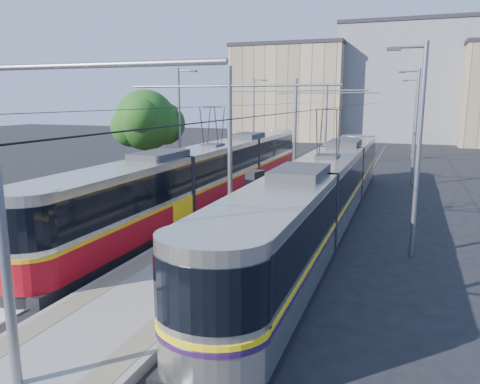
% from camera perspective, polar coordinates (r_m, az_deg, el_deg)
% --- Properties ---
extents(ground, '(160.00, 160.00, 0.00)m').
position_cam_1_polar(ground, '(14.02, -13.40, -14.25)').
color(ground, black).
rests_on(ground, ground).
extents(platform, '(4.00, 50.00, 0.30)m').
position_cam_1_polar(platform, '(28.99, 5.21, -0.35)').
color(platform, gray).
rests_on(platform, ground).
extents(tactile_strip_left, '(0.70, 50.00, 0.01)m').
position_cam_1_polar(tactile_strip_left, '(29.35, 2.47, 0.14)').
color(tactile_strip_left, gray).
rests_on(tactile_strip_left, platform).
extents(tactile_strip_right, '(0.70, 50.00, 0.01)m').
position_cam_1_polar(tactile_strip_right, '(28.63, 8.02, -0.25)').
color(tactile_strip_right, gray).
rests_on(tactile_strip_right, platform).
extents(rails, '(8.71, 70.00, 0.03)m').
position_cam_1_polar(rails, '(29.01, 5.20, -0.61)').
color(rails, gray).
rests_on(rails, ground).
extents(tram_left, '(2.43, 31.03, 5.50)m').
position_cam_1_polar(tram_left, '(27.56, -3.31, 2.36)').
color(tram_left, black).
rests_on(tram_left, ground).
extents(tram_right, '(2.43, 29.40, 5.50)m').
position_cam_1_polar(tram_right, '(22.53, 10.50, 0.57)').
color(tram_right, black).
rests_on(tram_right, ground).
extents(catenary, '(9.20, 70.00, 7.00)m').
position_cam_1_polar(catenary, '(25.69, 3.75, 8.03)').
color(catenary, slate).
rests_on(catenary, platform).
extents(street_lamps, '(15.18, 38.22, 8.00)m').
position_cam_1_polar(street_lamps, '(32.33, 7.16, 8.02)').
color(street_lamps, slate).
rests_on(street_lamps, ground).
extents(shelter, '(0.91, 1.15, 2.22)m').
position_cam_1_polar(shelter, '(23.04, 1.92, -0.00)').
color(shelter, black).
rests_on(shelter, platform).
extents(tree, '(4.55, 4.21, 6.61)m').
position_cam_1_polar(tree, '(32.95, -10.86, 8.47)').
color(tree, '#382314').
rests_on(tree, ground).
extents(building_left, '(16.32, 12.24, 13.81)m').
position_cam_1_polar(building_left, '(72.54, 6.35, 11.95)').
color(building_left, tan).
rests_on(building_left, ground).
extents(building_centre, '(18.36, 14.28, 16.54)m').
position_cam_1_polar(building_centre, '(74.53, 19.46, 12.42)').
color(building_centre, gray).
rests_on(building_centre, ground).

